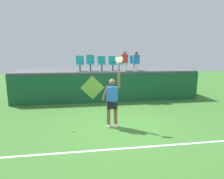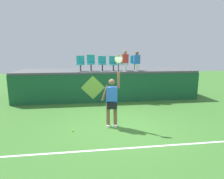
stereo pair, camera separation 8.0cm
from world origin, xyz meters
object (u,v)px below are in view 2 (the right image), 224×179
(stadium_chair_3, at_px, (113,63))
(stadium_chair_5, at_px, (135,62))
(tennis_player, at_px, (112,100))
(stadium_chair_1, at_px, (91,62))
(stadium_chair_2, at_px, (102,63))
(water_bottle, at_px, (78,70))
(spectator_1, at_px, (125,60))
(tennis_ball, at_px, (73,131))
(spectator_0, at_px, (137,61))
(stadium_chair_0, at_px, (81,63))
(stadium_chair_4, at_px, (124,63))

(stadium_chair_3, distance_m, stadium_chair_5, 1.24)
(tennis_player, distance_m, stadium_chair_5, 4.77)
(tennis_player, distance_m, stadium_chair_1, 4.43)
(tennis_player, height_order, stadium_chair_2, tennis_player)
(water_bottle, relative_size, stadium_chair_3, 0.32)
(water_bottle, relative_size, spectator_1, 0.23)
(tennis_ball, distance_m, spectator_1, 5.31)
(spectator_0, bearing_deg, stadium_chair_0, 171.13)
(stadium_chair_2, bearing_deg, stadium_chair_1, 179.49)
(stadium_chair_0, height_order, stadium_chair_1, stadium_chair_1)
(tennis_player, xyz_separation_m, tennis_ball, (-1.37, -0.26, -0.95))
(tennis_ball, bearing_deg, stadium_chair_3, 65.62)
(stadium_chair_0, distance_m, stadium_chair_1, 0.58)
(spectator_1, bearing_deg, stadium_chair_0, 169.63)
(tennis_player, xyz_separation_m, stadium_chair_5, (1.90, 4.23, 1.13))
(stadium_chair_2, relative_size, stadium_chair_3, 1.01)
(stadium_chair_1, bearing_deg, stadium_chair_5, -0.17)
(water_bottle, bearing_deg, stadium_chair_1, 43.89)
(stadium_chair_3, xyz_separation_m, spectator_1, (0.59, -0.44, 0.15))
(tennis_ball, height_order, water_bottle, water_bottle)
(stadium_chair_2, height_order, spectator_0, spectator_0)
(water_bottle, distance_m, stadium_chair_0, 0.75)
(stadium_chair_4, height_order, spectator_1, spectator_1)
(stadium_chair_2, xyz_separation_m, stadium_chair_3, (0.62, 0.00, -0.02))
(stadium_chair_1, height_order, stadium_chair_4, stadium_chair_1)
(tennis_ball, distance_m, stadium_chair_1, 5.02)
(tennis_ball, bearing_deg, stadium_chair_5, 53.88)
(stadium_chair_1, bearing_deg, stadium_chair_2, -0.51)
(tennis_player, distance_m, spectator_1, 4.18)
(stadium_chair_0, relative_size, stadium_chair_1, 0.94)
(stadium_chair_2, bearing_deg, tennis_ball, -107.47)
(stadium_chair_4, bearing_deg, stadium_chair_0, 179.78)
(tennis_ball, distance_m, stadium_chair_3, 5.34)
(stadium_chair_0, bearing_deg, tennis_player, -74.61)
(tennis_ball, relative_size, stadium_chair_2, 0.08)
(stadium_chair_1, xyz_separation_m, stadium_chair_4, (1.85, -0.01, -0.05))
(stadium_chair_5, height_order, spectator_0, spectator_0)
(water_bottle, xyz_separation_m, stadium_chair_2, (1.32, 0.66, 0.32))
(stadium_chair_3, relative_size, stadium_chair_5, 0.97)
(stadium_chair_0, height_order, stadium_chair_2, stadium_chair_0)
(stadium_chair_5, bearing_deg, tennis_ball, -126.12)
(tennis_ball, xyz_separation_m, stadium_chair_4, (2.63, 4.49, 2.05))
(water_bottle, distance_m, stadium_chair_4, 2.64)
(stadium_chair_0, xyz_separation_m, stadium_chair_3, (1.83, 0.00, -0.02))
(water_bottle, distance_m, stadium_chair_2, 1.51)
(water_bottle, height_order, stadium_chair_0, stadium_chair_0)
(stadium_chair_3, bearing_deg, stadium_chair_0, -180.00)
(stadium_chair_1, relative_size, stadium_chair_2, 1.09)
(stadium_chair_2, relative_size, stadium_chair_5, 0.98)
(stadium_chair_0, height_order, stadium_chair_5, same)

